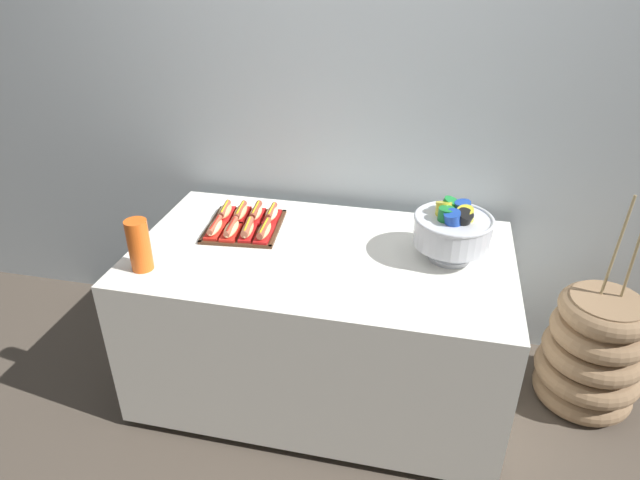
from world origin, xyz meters
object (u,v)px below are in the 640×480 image
hot_dog_0 (215,228)px  hot_dog_6 (256,213)px  hot_dog_5 (240,213)px  hot_dog_7 (272,214)px  hot_dog_3 (264,231)px  buffet_table (322,319)px  floor_vase (592,353)px  hot_dog_2 (248,230)px  cup_stack (139,245)px  hot_dog_4 (225,212)px  hot_dog_1 (231,229)px  punch_bowl (453,228)px  serving_tray (244,227)px

hot_dog_0 → hot_dog_6: hot_dog_6 is taller
hot_dog_5 → hot_dog_7: bearing=5.5°
hot_dog_3 → buffet_table: bearing=-12.7°
floor_vase → hot_dog_7: size_ratio=6.51×
hot_dog_2 → hot_dog_6: hot_dog_6 is taller
hot_dog_3 → hot_dog_6: size_ratio=1.08×
hot_dog_0 → hot_dog_3: same height
hot_dog_7 → cup_stack: (-0.39, -0.52, 0.07)m
hot_dog_5 → hot_dog_7: (0.15, 0.01, 0.00)m
hot_dog_4 → cup_stack: size_ratio=0.80×
hot_dog_0 → hot_dog_6: bearing=53.2°
hot_dog_2 → hot_dog_7: bearing=71.0°
buffet_table → hot_dog_5: hot_dog_5 is taller
hot_dog_1 → punch_bowl: (0.96, 0.02, 0.11)m
punch_bowl → buffet_table: bearing=-172.9°
hot_dog_1 → serving_tray: bearing=71.0°
hot_dog_7 → cup_stack: 0.65m
buffet_table → hot_dog_4: hot_dog_4 is taller
cup_stack → hot_dog_2: bearing=46.6°
floor_vase → hot_dog_1: size_ratio=5.61×
hot_dog_1 → hot_dog_6: size_ratio=1.09×
hot_dog_5 → cup_stack: bearing=-115.2°
hot_dog_0 → cup_stack: size_ratio=0.79×
hot_dog_1 → hot_dog_7: 0.22m
hot_dog_7 → hot_dog_1: bearing=-126.8°
buffet_table → hot_dog_6: 0.58m
hot_dog_6 → cup_stack: 0.60m
hot_dog_1 → hot_dog_2: (0.07, 0.01, 0.00)m
buffet_table → serving_tray: 0.55m
punch_bowl → hot_dog_3: bearing=-179.7°
serving_tray → hot_dog_4: size_ratio=2.26×
hot_dog_1 → cup_stack: bearing=-126.7°
serving_tray → hot_dog_7: bearing=41.7°
hot_dog_6 → buffet_table: bearing=-30.9°
hot_dog_1 → hot_dog_5: (-0.02, 0.16, 0.00)m
buffet_table → punch_bowl: (0.53, 0.07, 0.50)m
cup_stack → floor_vase: bearing=14.0°
hot_dog_2 → hot_dog_3: hot_dog_2 is taller
hot_dog_1 → hot_dog_2: bearing=5.5°
hot_dog_0 → hot_dog_3: bearing=5.5°
hot_dog_5 → hot_dog_6: 0.08m
hot_dog_0 → hot_dog_3: size_ratio=0.95×
hot_dog_0 → cup_stack: bearing=-118.2°
hot_dog_2 → cup_stack: size_ratio=0.80×
hot_dog_0 → hot_dog_7: 0.28m
serving_tray → hot_dog_1: 0.09m
buffet_table → hot_dog_1: bearing=173.6°
hot_dog_3 → punch_bowl: size_ratio=0.56×
cup_stack → hot_dog_0: bearing=61.8°
floor_vase → hot_dog_4: (-1.74, 0.02, 0.51)m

